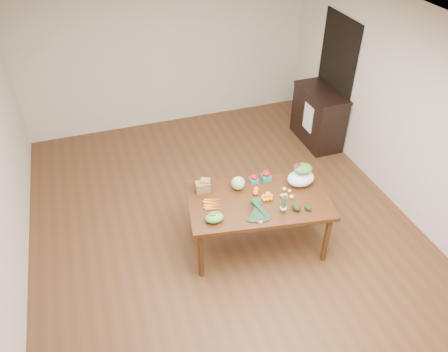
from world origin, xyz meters
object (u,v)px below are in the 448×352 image
object	(u,v)px
cabbage	(238,183)
salad_bag	(301,176)
kale_bunch	(259,211)
asparagus_bundle	(284,204)
paper_bag	(203,186)
mandarin_cluster	(266,197)
dining_table	(257,223)
cabinet	(318,117)

from	to	relation	value
cabbage	salad_bag	bearing A→B (deg)	-12.38
kale_bunch	asparagus_bundle	world-z (taller)	asparagus_bundle
paper_bag	salad_bag	size ratio (longest dim) A/B	0.66
mandarin_cluster	paper_bag	bearing A→B (deg)	149.93
cabbage	salad_bag	world-z (taller)	salad_bag
dining_table	cabinet	bearing A→B (deg)	55.27
cabinet	kale_bunch	bearing A→B (deg)	-131.96
cabinet	dining_table	bearing A→B (deg)	-133.91
paper_bag	salad_bag	distance (m)	1.22
dining_table	mandarin_cluster	bearing A→B (deg)	-3.32
cabinet	paper_bag	distance (m)	3.00
cabinet	cabbage	bearing A→B (deg)	-140.58
paper_bag	mandarin_cluster	world-z (taller)	paper_bag
cabinet	paper_bag	bearing A→B (deg)	-147.16
mandarin_cluster	kale_bunch	distance (m)	0.33
cabbage	kale_bunch	size ratio (longest dim) A/B	0.42
asparagus_bundle	salad_bag	distance (m)	0.58
cabbage	mandarin_cluster	world-z (taller)	cabbage
asparagus_bundle	salad_bag	bearing A→B (deg)	53.01
dining_table	mandarin_cluster	size ratio (longest dim) A/B	9.38
mandarin_cluster	asparagus_bundle	size ratio (longest dim) A/B	0.72
dining_table	salad_bag	xyz separation A→B (m)	(0.60, 0.11, 0.51)
dining_table	paper_bag	world-z (taller)	paper_bag
kale_bunch	salad_bag	world-z (taller)	salad_bag
asparagus_bundle	mandarin_cluster	bearing A→B (deg)	118.45
dining_table	cabbage	distance (m)	0.56
kale_bunch	salad_bag	bearing A→B (deg)	37.42
asparagus_bundle	paper_bag	bearing A→B (deg)	148.49
dining_table	asparagus_bundle	size ratio (longest dim) A/B	6.75
asparagus_bundle	salad_bag	size ratio (longest dim) A/B	0.73
cabbage	mandarin_cluster	xyz separation A→B (m)	(0.25, -0.30, -0.04)
salad_bag	dining_table	bearing A→B (deg)	-169.37
dining_table	kale_bunch	size ratio (longest dim) A/B	4.22
kale_bunch	asparagus_bundle	size ratio (longest dim) A/B	1.60
dining_table	cabbage	world-z (taller)	cabbage
mandarin_cluster	salad_bag	bearing A→B (deg)	14.33
kale_bunch	paper_bag	bearing A→B (deg)	135.26
mandarin_cluster	cabinet	bearing A→B (deg)	47.66
cabbage	asparagus_bundle	world-z (taller)	asparagus_bundle
cabbage	kale_bunch	bearing A→B (deg)	-85.39
paper_bag	mandarin_cluster	distance (m)	0.78
dining_table	paper_bag	distance (m)	0.83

